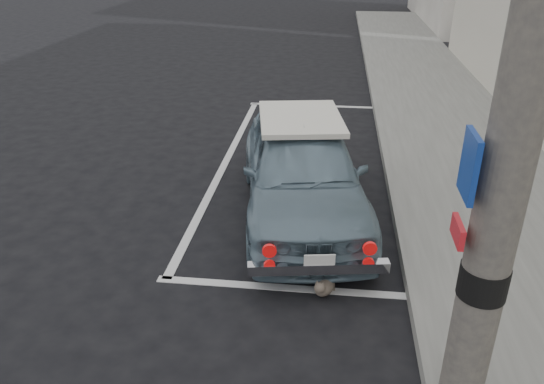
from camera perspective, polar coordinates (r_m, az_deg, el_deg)
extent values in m
plane|color=black|center=(6.49, -2.33, -7.39)|extent=(80.00, 80.00, 0.00)
cube|color=slate|center=(8.45, 21.88, -0.39)|extent=(2.80, 40.00, 0.15)
cube|color=silver|center=(6.03, 1.71, -10.28)|extent=(3.00, 0.12, 0.01)
cube|color=silver|center=(12.37, 4.67, 9.23)|extent=(3.00, 0.12, 0.01)
cube|color=silver|center=(9.25, -5.00, 3.27)|extent=(0.12, 7.00, 0.01)
cylinder|color=black|center=(4.20, 21.77, -8.85)|extent=(0.36, 0.36, 0.25)
cube|color=#123699|center=(3.73, 20.48, 2.67)|extent=(0.04, 0.35, 0.45)
cube|color=red|center=(3.94, 19.36, -4.01)|extent=(0.04, 0.30, 0.15)
cube|color=white|center=(3.94, 19.29, -4.01)|extent=(0.02, 0.16, 0.08)
imported|color=slate|center=(7.25, 3.27, 2.44)|extent=(2.20, 4.15, 1.35)
cube|color=silver|center=(7.40, 3.10, 7.95)|extent=(1.34, 1.66, 0.07)
cube|color=silver|center=(5.71, 5.03, -8.07)|extent=(1.51, 0.36, 0.12)
cube|color=white|center=(5.62, 5.13, -7.48)|extent=(0.33, 0.07, 0.17)
cylinder|color=red|center=(5.51, -0.28, -6.35)|extent=(0.15, 0.06, 0.15)
cylinder|color=red|center=(5.64, 10.48, -5.99)|extent=(0.15, 0.06, 0.15)
cylinder|color=red|center=(5.61, -0.28, -7.90)|extent=(0.12, 0.06, 0.12)
cylinder|color=red|center=(5.74, 10.34, -7.52)|extent=(0.12, 0.06, 0.12)
ellipsoid|color=brown|center=(5.92, 5.68, -9.96)|extent=(0.30, 0.37, 0.19)
sphere|color=brown|center=(5.78, 5.17, -10.17)|extent=(0.12, 0.12, 0.12)
cone|color=brown|center=(5.75, 4.89, -9.59)|extent=(0.04, 0.04, 0.05)
cone|color=brown|center=(5.73, 5.50, -9.76)|extent=(0.04, 0.04, 0.05)
cylinder|color=brown|center=(6.07, 6.65, -9.77)|extent=(0.04, 0.21, 0.03)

